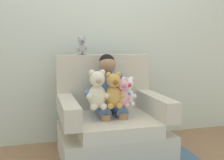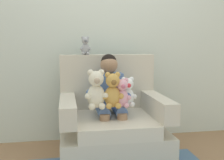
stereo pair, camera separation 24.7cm
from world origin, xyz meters
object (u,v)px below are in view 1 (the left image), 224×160
at_px(plush_cream, 97,91).
at_px(plush_grey_on_backrest, 82,46).
at_px(plush_white, 127,92).
at_px(armchair, 111,125).
at_px(plush_honey, 113,91).
at_px(seated_child, 109,93).
at_px(plush_pink, 123,93).

bearing_deg(plush_cream, plush_grey_on_backrest, 118.72).
bearing_deg(plush_white, armchair, 117.07).
xyz_separation_m(plush_honey, plush_white, (0.15, 0.05, -0.02)).
xyz_separation_m(armchair, plush_honey, (-0.02, -0.17, 0.37)).
relative_size(plush_cream, plush_grey_on_backrest, 1.82).
bearing_deg(armchair, seated_child, 145.69).
bearing_deg(plush_white, seated_child, 118.19).
xyz_separation_m(armchair, plush_cream, (-0.17, -0.17, 0.38)).
xyz_separation_m(plush_honey, plush_grey_on_backrest, (-0.20, 0.47, 0.39)).
height_order(armchair, plush_cream, armchair).
bearing_deg(plush_cream, plush_honey, 21.00).
bearing_deg(plush_pink, seated_child, 93.84).
bearing_deg(plush_cream, plush_pink, 23.04).
xyz_separation_m(seated_child, plush_honey, (-0.01, -0.18, 0.05)).
bearing_deg(plush_cream, armchair, 66.28).
distance_m(seated_child, plush_honey, 0.19).
xyz_separation_m(plush_white, plush_grey_on_backrest, (-0.35, 0.42, 0.42)).
bearing_deg(plush_cream, plush_white, 30.30).
xyz_separation_m(plush_cream, plush_grey_on_backrest, (-0.06, 0.47, 0.38)).
height_order(armchair, plush_grey_on_backrest, plush_grey_on_backrest).
relative_size(plush_pink, plush_grey_on_backrest, 1.40).
distance_m(armchair, plush_pink, 0.38).
height_order(plush_white, plush_grey_on_backrest, plush_grey_on_backrest).
bearing_deg(plush_grey_on_backrest, plush_white, -61.30).
xyz_separation_m(armchair, seated_child, (-0.02, 0.01, 0.32)).
distance_m(plush_pink, plush_honey, 0.09).
distance_m(seated_child, plush_cream, 0.24).
distance_m(plush_honey, plush_cream, 0.15).
relative_size(plush_honey, plush_grey_on_backrest, 1.69).
relative_size(seated_child, plush_white, 3.05).
xyz_separation_m(plush_honey, plush_cream, (-0.15, 0.00, 0.01)).
xyz_separation_m(seated_child, plush_white, (0.14, -0.14, 0.02)).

